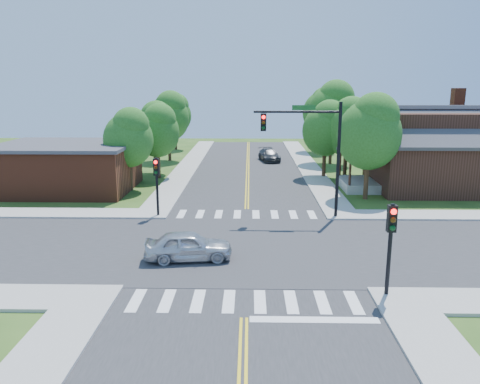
{
  "coord_description": "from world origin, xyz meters",
  "views": [
    {
      "loc": [
        0.17,
        -22.8,
        8.2
      ],
      "look_at": [
        -0.36,
        3.22,
        2.2
      ],
      "focal_mm": 35.0,
      "sensor_mm": 36.0,
      "label": 1
    }
  ],
  "objects_px": {
    "signal_mast_ne": "(311,141)",
    "signal_pole_nw": "(157,176)",
    "house_ne": "(439,148)",
    "car_silver": "(188,246)",
    "car_dgrey": "(269,155)",
    "signal_pole_se": "(391,233)"
  },
  "relations": [
    {
      "from": "signal_pole_nw",
      "to": "car_silver",
      "type": "xyz_separation_m",
      "value": [
        2.89,
        -7.4,
        -1.96
      ]
    },
    {
      "from": "signal_pole_se",
      "to": "signal_pole_nw",
      "type": "height_order",
      "value": "same"
    },
    {
      "from": "house_ne",
      "to": "signal_pole_nw",
      "type": "bearing_deg",
      "value": -157.31
    },
    {
      "from": "house_ne",
      "to": "car_silver",
      "type": "xyz_separation_m",
      "value": [
        -17.82,
        -16.06,
        -2.62
      ]
    },
    {
      "from": "car_silver",
      "to": "car_dgrey",
      "type": "bearing_deg",
      "value": -16.69
    },
    {
      "from": "signal_mast_ne",
      "to": "house_ne",
      "type": "relative_size",
      "value": 0.55
    },
    {
      "from": "signal_pole_nw",
      "to": "car_dgrey",
      "type": "xyz_separation_m",
      "value": [
        7.92,
        22.25,
        -2.02
      ]
    },
    {
      "from": "signal_mast_ne",
      "to": "signal_pole_nw",
      "type": "bearing_deg",
      "value": -179.93
    },
    {
      "from": "signal_mast_ne",
      "to": "car_dgrey",
      "type": "height_order",
      "value": "signal_mast_ne"
    },
    {
      "from": "signal_pole_nw",
      "to": "house_ne",
      "type": "relative_size",
      "value": 0.29
    },
    {
      "from": "car_silver",
      "to": "signal_pole_nw",
      "type": "bearing_deg",
      "value": 14.23
    },
    {
      "from": "signal_pole_nw",
      "to": "house_ne",
      "type": "xyz_separation_m",
      "value": [
        20.71,
        8.66,
        0.67
      ]
    },
    {
      "from": "signal_mast_ne",
      "to": "car_silver",
      "type": "xyz_separation_m",
      "value": [
        -6.63,
        -7.42,
        -4.15
      ]
    },
    {
      "from": "signal_mast_ne",
      "to": "car_silver",
      "type": "height_order",
      "value": "signal_mast_ne"
    },
    {
      "from": "signal_pole_se",
      "to": "car_silver",
      "type": "distance_m",
      "value": 9.35
    },
    {
      "from": "house_ne",
      "to": "signal_pole_se",
      "type": "bearing_deg",
      "value": -115.58
    },
    {
      "from": "house_ne",
      "to": "car_silver",
      "type": "distance_m",
      "value": 24.14
    },
    {
      "from": "signal_pole_nw",
      "to": "car_dgrey",
      "type": "height_order",
      "value": "signal_pole_nw"
    },
    {
      "from": "car_silver",
      "to": "car_dgrey",
      "type": "xyz_separation_m",
      "value": [
        5.03,
        29.65,
        -0.06
      ]
    },
    {
      "from": "signal_pole_nw",
      "to": "car_silver",
      "type": "relative_size",
      "value": 0.88
    },
    {
      "from": "signal_pole_nw",
      "to": "house_ne",
      "type": "height_order",
      "value": "house_ne"
    },
    {
      "from": "signal_mast_ne",
      "to": "house_ne",
      "type": "distance_m",
      "value": 14.23
    }
  ]
}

